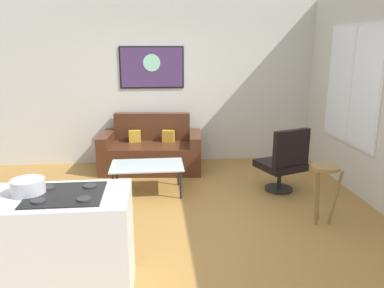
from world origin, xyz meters
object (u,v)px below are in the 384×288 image
Objects in this scene: couch at (151,152)px; bar_stool at (324,179)px; wall_painting at (152,67)px; armchair at (284,162)px; coffee_table at (147,167)px; mixing_bowl at (28,187)px.

bar_stool is (2.02, -2.22, 0.24)m from couch.
wall_painting is at bearing 84.30° from couch.
armchair is 2.78m from wall_painting.
couch is 1.45m from wall_painting.
armchair reaches higher than couch.
couch is 1.07m from coffee_table.
armchair is at bearing -33.21° from couch.
mixing_bowl is at bearing -160.95° from bar_stool.
bar_stool is 0.65× the size of wall_painting.
bar_stool is 3.18m from mixing_bowl.
couch is 1.70× the size of coffee_table.
armchair is 3.56× the size of mixing_bowl.
mixing_bowl is (-2.98, -1.03, 0.42)m from bar_stool.
coffee_table is 1.43× the size of bar_stool.
armchair is at bearing -42.48° from wall_painting.
couch is at bearing 132.28° from bar_stool.
bar_stool is at bearing -53.53° from wall_painting.
coffee_table is 2.44m from mixing_bowl.
mixing_bowl is (-0.90, -2.19, 0.58)m from coffee_table.
mixing_bowl is (-0.95, -3.25, 0.66)m from couch.
wall_painting is at bearing 137.52° from armchair.
couch reaches higher than bar_stool.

